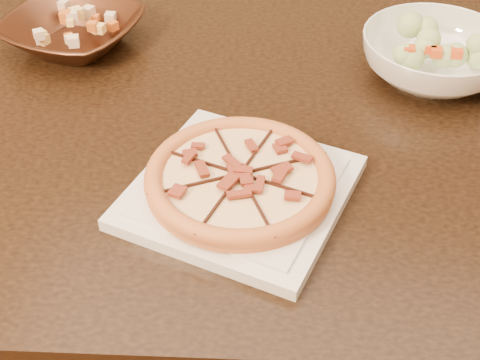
{
  "coord_description": "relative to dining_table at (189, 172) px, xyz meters",
  "views": [
    {
      "loc": [
        0.07,
        -1.01,
        1.36
      ],
      "look_at": [
        -0.03,
        -0.36,
        0.78
      ],
      "focal_mm": 50.0,
      "sensor_mm": 36.0,
      "label": 1
    }
  ],
  "objects": [
    {
      "name": "mixed_dish",
      "position": [
        -0.24,
        0.19,
        0.18
      ],
      "size": [
        0.1,
        0.11,
        0.03
      ],
      "color": "beige",
      "rests_on": "bronze_bowl"
    },
    {
      "name": "salad",
      "position": [
        0.38,
        0.18,
        0.2
      ],
      "size": [
        0.1,
        0.11,
        0.04
      ],
      "color": "#A4CA76",
      "rests_on": "salad_bowl"
    },
    {
      "name": "dining_table",
      "position": [
        0.0,
        0.0,
        0.0
      ],
      "size": [
        1.42,
        1.0,
        0.75
      ],
      "color": "black",
      "rests_on": "floor"
    },
    {
      "name": "bronze_bowl",
      "position": [
        -0.24,
        0.19,
        0.14
      ],
      "size": [
        0.28,
        0.28,
        0.06
      ],
      "primitive_type": "imported",
      "rotation": [
        0.0,
        0.0,
        -0.25
      ],
      "color": "#522F1E",
      "rests_on": "dining_table"
    },
    {
      "name": "plate",
      "position": [
        0.11,
        -0.16,
        0.12
      ],
      "size": [
        0.33,
        0.33,
        0.02
      ],
      "color": "silver",
      "rests_on": "dining_table"
    },
    {
      "name": "pizza",
      "position": [
        0.11,
        -0.16,
        0.14
      ],
      "size": [
        0.25,
        0.25,
        0.03
      ],
      "color": "#D86A35",
      "rests_on": "plate"
    },
    {
      "name": "salad_bowl",
      "position": [
        0.38,
        0.18,
        0.15
      ],
      "size": [
        0.28,
        0.28,
        0.08
      ],
      "primitive_type": "imported",
      "rotation": [
        0.0,
        0.0,
        -0.19
      ],
      "color": "white",
      "rests_on": "dining_table"
    },
    {
      "name": "floor",
      "position": [
        0.14,
        0.2,
        -0.65
      ],
      "size": [
        4.0,
        4.0,
        0.02
      ],
      "primitive_type": "cube",
      "color": "#3F1F12",
      "rests_on": "ground"
    }
  ]
}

